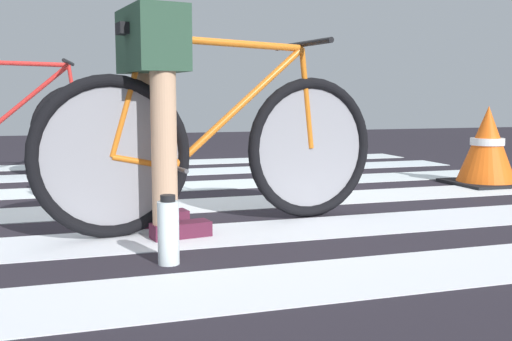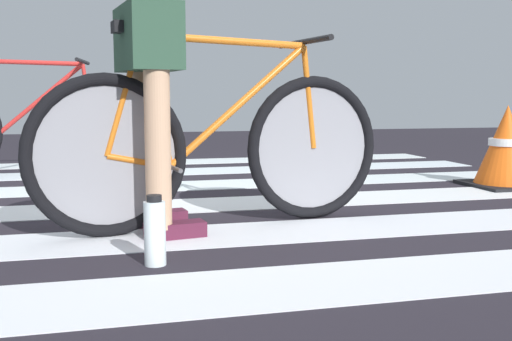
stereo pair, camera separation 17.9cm
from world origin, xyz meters
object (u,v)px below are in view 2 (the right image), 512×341
object	(u,v)px
bicycle_2_of_2	(23,127)
water_bottle	(155,232)
traffic_cone	(506,148)
cyclist_1_of_2	(150,88)
bicycle_1_of_2	(217,146)

from	to	relation	value
bicycle_2_of_2	water_bottle	distance (m)	2.76
traffic_cone	cyclist_1_of_2	bearing A→B (deg)	-161.14
bicycle_1_of_2	cyclist_1_of_2	world-z (taller)	cyclist_1_of_2
cyclist_1_of_2	bicycle_2_of_2	bearing A→B (deg)	101.19
water_bottle	traffic_cone	distance (m)	2.83
cyclist_1_of_2	traffic_cone	distance (m)	2.62
cyclist_1_of_2	water_bottle	xyz separation A→B (m)	(-0.03, -0.52, -0.53)
bicycle_2_of_2	traffic_cone	xyz separation A→B (m)	(3.26, -1.27, -0.12)
cyclist_1_of_2	water_bottle	bearing A→B (deg)	-102.92
bicycle_2_of_2	cyclist_1_of_2	bearing A→B (deg)	-62.11
traffic_cone	bicycle_1_of_2	bearing A→B (deg)	-159.90
bicycle_1_of_2	cyclist_1_of_2	xyz separation A→B (m)	(-0.31, -0.05, 0.26)
water_bottle	cyclist_1_of_2	bearing A→B (deg)	86.82
bicycle_1_of_2	bicycle_2_of_2	distance (m)	2.34
cyclist_1_of_2	water_bottle	distance (m)	0.74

